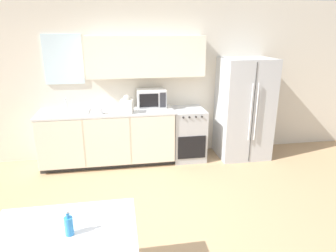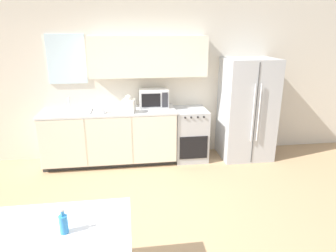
{
  "view_description": "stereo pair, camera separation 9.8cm",
  "coord_description": "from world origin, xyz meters",
  "px_view_note": "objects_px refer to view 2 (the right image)",
  "views": [
    {
      "loc": [
        -0.21,
        -2.99,
        2.22
      ],
      "look_at": [
        0.38,
        0.55,
        1.05
      ],
      "focal_mm": 32.0,
      "sensor_mm": 36.0,
      "label": 1
    },
    {
      "loc": [
        -0.11,
        -3.01,
        2.22
      ],
      "look_at": [
        0.38,
        0.55,
        1.05
      ],
      "focal_mm": 32.0,
      "sensor_mm": 36.0,
      "label": 2
    }
  ],
  "objects_px": {
    "drink_bottle": "(64,223)",
    "microwave": "(154,98)",
    "dining_table": "(60,239)",
    "refrigerator": "(247,109)",
    "coffee_mug": "(103,110)",
    "oven_range": "(190,134)"
  },
  "relations": [
    {
      "from": "dining_table",
      "to": "coffee_mug",
      "type": "bearing_deg",
      "value": 86.1
    },
    {
      "from": "coffee_mug",
      "to": "dining_table",
      "type": "distance_m",
      "value": 2.66
    },
    {
      "from": "oven_range",
      "to": "microwave",
      "type": "height_order",
      "value": "microwave"
    },
    {
      "from": "oven_range",
      "to": "coffee_mug",
      "type": "bearing_deg",
      "value": -173.18
    },
    {
      "from": "dining_table",
      "to": "refrigerator",
      "type": "bearing_deg",
      "value": 46.23
    },
    {
      "from": "microwave",
      "to": "coffee_mug",
      "type": "distance_m",
      "value": 0.91
    },
    {
      "from": "oven_range",
      "to": "refrigerator",
      "type": "relative_size",
      "value": 0.51
    },
    {
      "from": "coffee_mug",
      "to": "dining_table",
      "type": "xyz_separation_m",
      "value": [
        -0.18,
        -2.63,
        -0.35
      ]
    },
    {
      "from": "refrigerator",
      "to": "drink_bottle",
      "type": "relative_size",
      "value": 8.31
    },
    {
      "from": "refrigerator",
      "to": "dining_table",
      "type": "xyz_separation_m",
      "value": [
        -2.65,
        -2.76,
        -0.25
      ]
    },
    {
      "from": "microwave",
      "to": "dining_table",
      "type": "relative_size",
      "value": 0.44
    },
    {
      "from": "microwave",
      "to": "dining_table",
      "type": "height_order",
      "value": "microwave"
    },
    {
      "from": "microwave",
      "to": "drink_bottle",
      "type": "distance_m",
      "value": 3.17
    },
    {
      "from": "oven_range",
      "to": "dining_table",
      "type": "height_order",
      "value": "oven_range"
    },
    {
      "from": "refrigerator",
      "to": "microwave",
      "type": "xyz_separation_m",
      "value": [
        -1.62,
        0.17,
        0.21
      ]
    },
    {
      "from": "drink_bottle",
      "to": "microwave",
      "type": "bearing_deg",
      "value": 72.23
    },
    {
      "from": "oven_range",
      "to": "drink_bottle",
      "type": "height_order",
      "value": "drink_bottle"
    },
    {
      "from": "drink_bottle",
      "to": "oven_range",
      "type": "bearing_deg",
      "value": 61.18
    },
    {
      "from": "oven_range",
      "to": "drink_bottle",
      "type": "distance_m",
      "value": 3.31
    },
    {
      "from": "coffee_mug",
      "to": "microwave",
      "type": "bearing_deg",
      "value": 19.73
    },
    {
      "from": "microwave",
      "to": "dining_table",
      "type": "bearing_deg",
      "value": -109.27
    },
    {
      "from": "microwave",
      "to": "oven_range",
      "type": "bearing_deg",
      "value": -11.65
    }
  ]
}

